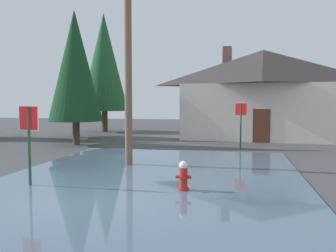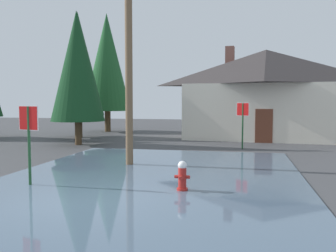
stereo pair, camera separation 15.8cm
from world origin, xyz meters
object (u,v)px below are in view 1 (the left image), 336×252
Objects in this scene: stop_sign_near at (29,129)px; pine_tree_short_left at (75,64)px; stop_sign_far at (241,116)px; house at (263,92)px; fire_hydrant at (183,177)px; utility_pole at (128,60)px; pine_tree_mid_left at (75,66)px; pine_tree_far_center at (104,62)px.

stop_sign_near is 14.66m from pine_tree_short_left.
stop_sign_near is 0.98× the size of stop_sign_far.
pine_tree_short_left reaches higher than stop_sign_near.
pine_tree_short_left is at bearing -170.23° from house.
fire_hydrant is at bearing -54.79° from pine_tree_short_left.
pine_tree_short_left is at bearing 124.73° from utility_pole.
fire_hydrant is (4.43, 0.26, -1.24)m from stop_sign_near.
pine_tree_mid_left is (-9.08, -0.12, 2.71)m from stop_sign_far.
pine_tree_far_center reaches higher than fire_hydrant.
pine_tree_far_center reaches higher than pine_tree_short_left.
utility_pole is (1.78, 3.84, 2.35)m from stop_sign_near.
stop_sign_far is 0.25× the size of pine_tree_far_center.
pine_tree_mid_left is at bearing -65.18° from pine_tree_short_left.
pine_tree_mid_left is at bearing -150.28° from house.
pine_tree_mid_left is 0.79× the size of pine_tree_far_center.
pine_tree_far_center is at bearing 114.18° from utility_pole.
fire_hydrant is 16.75m from pine_tree_short_left.
pine_tree_mid_left reaches higher than house.
stop_sign_near is 0.31× the size of pine_tree_mid_left.
stop_sign_far is (1.58, 9.40, 1.27)m from fire_hydrant.
house is 12.65m from pine_tree_short_left.
stop_sign_far is at bearing 58.11° from stop_sign_near.
stop_sign_near is at bearing -121.89° from stop_sign_far.
house is 12.69m from pine_tree_far_center.
stop_sign_far is 0.28× the size of pine_tree_short_left.
pine_tree_mid_left is 0.89× the size of pine_tree_short_left.
pine_tree_far_center is at bearing 141.26° from stop_sign_far.
pine_tree_short_left is (-6.65, 9.59, 0.95)m from utility_pole.
stop_sign_near reaches higher than fire_hydrant.
pine_tree_mid_left is at bearing -179.26° from stop_sign_far.
stop_sign_far is 0.32× the size of pine_tree_mid_left.
pine_tree_short_left reaches higher than pine_tree_mid_left.
pine_tree_far_center is (0.18, 4.81, 0.59)m from pine_tree_short_left.
fire_hydrant is 9.62m from stop_sign_far.
pine_tree_short_left is (-10.88, 3.77, 3.27)m from stop_sign_far.
utility_pole is 3.22× the size of stop_sign_far.
pine_tree_short_left is at bearing 114.82° from pine_tree_mid_left.
utility_pole is 13.05m from house.
utility_pole reaches higher than fire_hydrant.
house is at bearing 64.15° from utility_pole.
stop_sign_far reaches higher than stop_sign_near.
stop_sign_far is (6.01, 9.66, 0.03)m from stop_sign_near.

